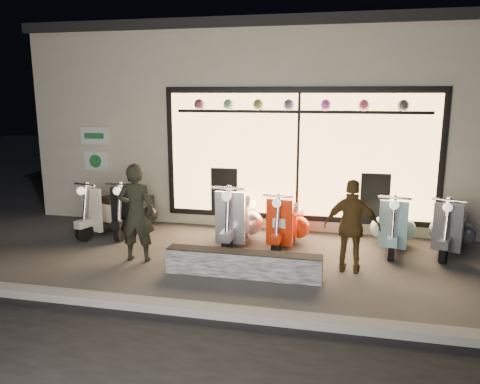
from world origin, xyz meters
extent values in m
plane|color=#383533|center=(0.00, 0.00, 0.00)|extent=(40.00, 40.00, 0.00)
cube|color=slate|center=(0.00, -2.00, 0.06)|extent=(40.00, 0.25, 0.12)
cube|color=beige|center=(0.00, 5.00, 2.00)|extent=(10.00, 6.00, 4.00)
cube|color=black|center=(0.00, 5.00, 4.10)|extent=(10.20, 6.20, 0.20)
cube|color=black|center=(0.80, 1.98, 1.55)|extent=(5.45, 0.06, 2.65)
cube|color=#FFBF6B|center=(0.80, 1.94, 1.55)|extent=(5.20, 0.04, 2.40)
cube|color=black|center=(0.80, 1.90, 2.40)|extent=(4.90, 0.06, 0.06)
cube|color=white|center=(-3.60, 1.96, 1.85)|extent=(0.65, 0.04, 0.38)
cube|color=white|center=(-3.60, 1.96, 1.30)|extent=(0.55, 0.04, 0.42)
cube|color=black|center=(0.25, -0.65, 0.20)|extent=(2.39, 0.28, 0.40)
cylinder|color=black|center=(-0.20, 0.13, 0.19)|extent=(0.11, 0.38, 0.38)
cylinder|color=black|center=(-0.21, 1.26, 0.19)|extent=(0.14, 0.38, 0.38)
cube|color=silver|center=(-0.20, 0.37, 0.63)|extent=(0.52, 0.08, 0.93)
cube|color=silver|center=(-0.20, 1.15, 0.43)|extent=(0.48, 0.79, 0.52)
cube|color=black|center=(-0.20, 1.03, 0.75)|extent=(0.32, 0.63, 0.14)
sphere|color=#FFF2CC|center=(-0.20, 0.12, 1.07)|extent=(0.17, 0.17, 0.17)
cylinder|color=black|center=(0.62, 0.29, 0.17)|extent=(0.14, 0.35, 0.34)
cylinder|color=black|center=(0.74, 1.29, 0.17)|extent=(0.16, 0.35, 0.34)
cube|color=red|center=(0.64, 0.50, 0.56)|extent=(0.47, 0.12, 0.83)
cube|color=red|center=(0.72, 1.19, 0.38)|extent=(0.50, 0.75, 0.46)
cube|color=black|center=(0.71, 1.09, 0.67)|extent=(0.35, 0.59, 0.12)
sphere|color=#FFF2CC|center=(0.62, 0.28, 0.96)|extent=(0.17, 0.17, 0.15)
cylinder|color=black|center=(-2.39, 0.54, 0.18)|extent=(0.12, 0.35, 0.35)
cylinder|color=black|center=(-2.43, 1.57, 0.18)|extent=(0.14, 0.35, 0.35)
cube|color=black|center=(-2.40, 0.76, 0.58)|extent=(0.48, 0.09, 0.84)
cube|color=black|center=(-2.43, 1.47, 0.39)|extent=(0.46, 0.74, 0.47)
cube|color=black|center=(-2.43, 1.36, 0.68)|extent=(0.31, 0.59, 0.12)
sphere|color=#FFF2CC|center=(-2.39, 0.53, 0.98)|extent=(0.16, 0.16, 0.15)
cylinder|color=black|center=(-3.05, 0.40, 0.18)|extent=(0.21, 0.36, 0.35)
cylinder|color=black|center=(-2.70, 1.37, 0.18)|extent=(0.23, 0.37, 0.35)
cube|color=beige|center=(-2.97, 0.60, 0.58)|extent=(0.47, 0.23, 0.84)
cube|color=beige|center=(-2.74, 1.27, 0.39)|extent=(0.65, 0.82, 0.47)
cube|color=black|center=(-2.77, 1.17, 0.68)|extent=(0.46, 0.64, 0.12)
sphere|color=#FFF2CC|center=(-3.05, 0.39, 0.98)|extent=(0.20, 0.20, 0.15)
cylinder|color=black|center=(2.52, 0.55, 0.17)|extent=(0.14, 0.35, 0.35)
cylinder|color=black|center=(2.63, 1.56, 0.17)|extent=(0.16, 0.36, 0.35)
cube|color=#88BAC1|center=(2.54, 0.77, 0.57)|extent=(0.47, 0.12, 0.83)
cube|color=#88BAC1|center=(2.62, 1.46, 0.39)|extent=(0.50, 0.75, 0.47)
cube|color=black|center=(2.61, 1.36, 0.67)|extent=(0.35, 0.60, 0.12)
sphere|color=#FFF2CC|center=(2.52, 0.54, 0.96)|extent=(0.17, 0.17, 0.15)
cylinder|color=black|center=(3.35, 0.61, 0.17)|extent=(0.21, 0.35, 0.34)
cylinder|color=black|center=(3.67, 1.56, 0.17)|extent=(0.22, 0.36, 0.34)
cube|color=#4E5155|center=(3.42, 0.81, 0.56)|extent=(0.46, 0.22, 0.82)
cube|color=#4E5155|center=(3.64, 1.47, 0.38)|extent=(0.63, 0.80, 0.46)
cube|color=black|center=(3.61, 1.37, 0.66)|extent=(0.45, 0.62, 0.12)
sphere|color=#FFF2CC|center=(3.34, 0.60, 0.95)|extent=(0.19, 0.19, 0.15)
imported|color=black|center=(-1.62, -0.33, 0.82)|extent=(0.64, 0.45, 1.64)
imported|color=brown|center=(1.85, -0.08, 0.73)|extent=(0.89, 0.43, 1.47)
camera|label=1|loc=(1.66, -7.24, 2.75)|focal=35.00mm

